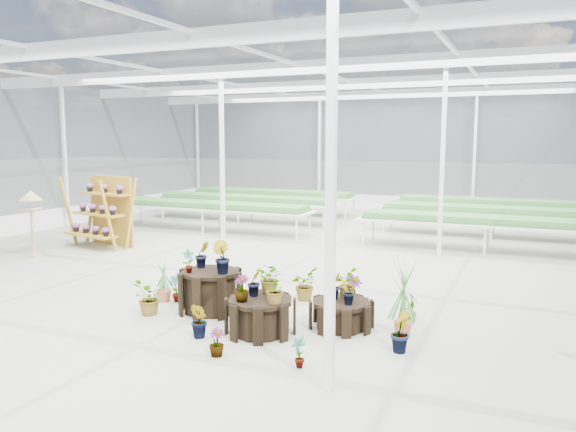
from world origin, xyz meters
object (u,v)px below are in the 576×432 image
at_px(plinth_tall, 211,291).
at_px(plinth_mid, 260,316).
at_px(shelf_rack, 99,212).
at_px(bird_table, 32,224).
at_px(plinth_low, 341,314).

relative_size(plinth_tall, plinth_mid, 1.02).
relative_size(shelf_rack, bird_table, 1.15).
height_order(plinth_tall, plinth_mid, plinth_tall).
bearing_deg(plinth_tall, bird_table, 161.66).
height_order(plinth_tall, shelf_rack, shelf_rack).
height_order(plinth_low, bird_table, bird_table).
xyz_separation_m(plinth_tall, plinth_mid, (1.20, -0.60, -0.08)).
bearing_deg(shelf_rack, bird_table, -99.59).
height_order(plinth_low, shelf_rack, shelf_rack).
relative_size(plinth_tall, bird_table, 0.63).
bearing_deg(bird_table, plinth_tall, -33.79).
relative_size(plinth_tall, shelf_rack, 0.55).
distance_m(plinth_tall, shelf_rack, 6.67).
height_order(shelf_rack, bird_table, shelf_rack).
bearing_deg(plinth_low, plinth_mid, -145.01).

